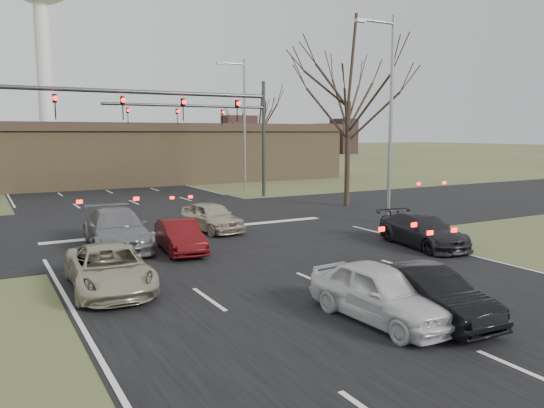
{
  "coord_description": "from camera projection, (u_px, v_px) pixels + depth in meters",
  "views": [
    {
      "loc": [
        -8.76,
        -9.86,
        4.47
      ],
      "look_at": [
        0.21,
        6.14,
        2.0
      ],
      "focal_mm": 35.0,
      "sensor_mm": 36.0,
      "label": 1
    }
  ],
  "objects": [
    {
      "name": "ground",
      "position": [
        383.0,
        311.0,
        13.37
      ],
      "size": [
        360.0,
        360.0,
        0.0
      ],
      "primitive_type": "plane",
      "color": "#46512B",
      "rests_on": "ground"
    },
    {
      "name": "road_main",
      "position": [
        57.0,
        169.0,
        65.23
      ],
      "size": [
        14.0,
        300.0,
        0.02
      ],
      "primitive_type": "cube",
      "color": "black",
      "rests_on": "ground"
    },
    {
      "name": "road_cross",
      "position": [
        181.0,
        223.0,
        26.33
      ],
      "size": [
        200.0,
        14.0,
        0.02
      ],
      "primitive_type": "cube",
      "color": "black",
      "rests_on": "ground"
    },
    {
      "name": "building",
      "position": [
        114.0,
        153.0,
        46.83
      ],
      "size": [
        42.4,
        10.4,
        5.3
      ],
      "color": "olive",
      "rests_on": "ground"
    },
    {
      "name": "mast_arm_near",
      "position": [
        72.0,
        118.0,
        21.39
      ],
      "size": [
        12.12,
        0.24,
        8.0
      ],
      "color": "#383A3D",
      "rests_on": "ground"
    },
    {
      "name": "mast_arm_far",
      "position": [
        227.0,
        125.0,
        35.58
      ],
      "size": [
        11.12,
        0.24,
        8.0
      ],
      "color": "#383A3D",
      "rests_on": "ground"
    },
    {
      "name": "streetlight_right_near",
      "position": [
        388.0,
        109.0,
        25.54
      ],
      "size": [
        2.34,
        0.25,
        10.0
      ],
      "color": "gray",
      "rests_on": "ground"
    },
    {
      "name": "streetlight_right_far",
      "position": [
        242.0,
        118.0,
        40.48
      ],
      "size": [
        2.34,
        0.25,
        10.0
      ],
      "color": "gray",
      "rests_on": "ground"
    },
    {
      "name": "tree_right_near",
      "position": [
        349.0,
        57.0,
        31.34
      ],
      "size": [
        6.9,
        6.9,
        11.5
      ],
      "color": "black",
      "rests_on": "ground"
    },
    {
      "name": "tree_right_far",
      "position": [
        259.0,
        106.0,
        49.97
      ],
      "size": [
        5.4,
        5.4,
        9.0
      ],
      "color": "black",
      "rests_on": "ground"
    },
    {
      "name": "car_silver_suv",
      "position": [
        109.0,
        268.0,
        15.1
      ],
      "size": [
        2.36,
        4.67,
        1.27
      ],
      "primitive_type": "imported",
      "rotation": [
        0.0,
        0.0,
        -0.06
      ],
      "color": "#B2AB90",
      "rests_on": "ground"
    },
    {
      "name": "car_white_sedan",
      "position": [
        381.0,
        293.0,
        12.63
      ],
      "size": [
        1.88,
        4.15,
        1.38
      ],
      "primitive_type": "imported",
      "rotation": [
        0.0,
        0.0,
        0.06
      ],
      "color": "silver",
      "rests_on": "ground"
    },
    {
      "name": "car_black_hatch",
      "position": [
        427.0,
        294.0,
        12.71
      ],
      "size": [
        1.48,
        3.89,
        1.27
      ],
      "primitive_type": "imported",
      "rotation": [
        0.0,
        0.0,
        -0.04
      ],
      "color": "black",
      "rests_on": "ground"
    },
    {
      "name": "car_charcoal_sedan",
      "position": [
        423.0,
        231.0,
        20.89
      ],
      "size": [
        2.37,
        4.61,
        1.28
      ],
      "primitive_type": "imported",
      "rotation": [
        0.0,
        0.0,
        -0.14
      ],
      "color": "black",
      "rests_on": "ground"
    },
    {
      "name": "car_grey_ahead",
      "position": [
        117.0,
        229.0,
        20.57
      ],
      "size": [
        2.49,
        5.38,
        1.52
      ],
      "primitive_type": "imported",
      "rotation": [
        0.0,
        0.0,
        -0.07
      ],
      "color": "slate",
      "rests_on": "ground"
    },
    {
      "name": "car_red_ahead",
      "position": [
        180.0,
        236.0,
        19.91
      ],
      "size": [
        1.68,
        3.79,
        1.21
      ],
      "primitive_type": "imported",
      "rotation": [
        0.0,
        0.0,
        -0.11
      ],
      "color": "#4F0B0E",
      "rests_on": "ground"
    },
    {
      "name": "car_silver_ahead",
      "position": [
        212.0,
        217.0,
        24.14
      ],
      "size": [
        2.01,
        4.09,
        1.34
      ],
      "primitive_type": "imported",
      "rotation": [
        0.0,
        0.0,
        0.11
      ],
      "color": "#BDB099",
      "rests_on": "ground"
    }
  ]
}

